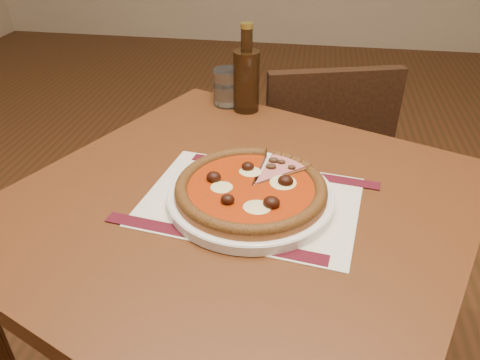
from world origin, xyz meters
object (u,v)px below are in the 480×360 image
object	(u,v)px
water_glass	(228,87)
bottle	(246,78)
chair_far	(317,163)
pizza	(251,188)
plate	(251,197)
table	(238,241)

from	to	relation	value
water_glass	bottle	world-z (taller)	bottle
chair_far	pizza	size ratio (longest dim) A/B	2.96
bottle	plate	bearing A→B (deg)	-80.08
chair_far	water_glass	size ratio (longest dim) A/B	8.79
chair_far	bottle	bearing A→B (deg)	34.12
plate	water_glass	world-z (taller)	water_glass
table	plate	size ratio (longest dim) A/B	3.43
water_glass	bottle	size ratio (longest dim) A/B	0.42
plate	water_glass	bearing A→B (deg)	105.88
pizza	chair_far	bearing A→B (deg)	78.71
chair_far	water_glass	world-z (taller)	water_glass
table	pizza	world-z (taller)	pizza
table	water_glass	distance (m)	0.47
pizza	table	bearing A→B (deg)	171.08
plate	pizza	size ratio (longest dim) A/B	1.11
table	bottle	xyz separation A→B (m)	(-0.05, 0.40, 0.19)
pizza	water_glass	distance (m)	0.45
chair_far	water_glass	bearing A→B (deg)	23.68
chair_far	pizza	distance (m)	0.74
pizza	bottle	distance (m)	0.42
bottle	chair_far	bearing A→B (deg)	50.77
plate	pizza	xyz separation A→B (m)	(-0.00, -0.00, 0.02)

